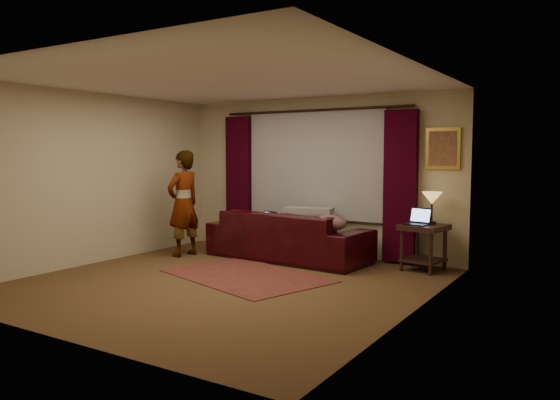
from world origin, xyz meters
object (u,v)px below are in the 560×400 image
object	(u,v)px
sofa	(288,226)
end_table	(423,248)
laptop_sofa	(265,219)
person	(183,203)
laptop_table	(416,216)
tiffany_lamp	(432,208)

from	to	relation	value
sofa	end_table	size ratio (longest dim) A/B	3.94
laptop_sofa	person	world-z (taller)	person
laptop_table	person	distance (m)	3.71
sofa	person	distance (m)	1.76
laptop_table	person	bearing A→B (deg)	-154.49
sofa	laptop_sofa	xyz separation A→B (m)	(-0.37, -0.11, 0.11)
laptop_sofa	laptop_table	bearing A→B (deg)	21.51
laptop_sofa	tiffany_lamp	size ratio (longest dim) A/B	0.69
tiffany_lamp	person	size ratio (longest dim) A/B	0.27
end_table	person	xyz separation A→B (m)	(-3.69, -0.94, 0.53)
sofa	tiffany_lamp	world-z (taller)	tiffany_lamp
tiffany_lamp	laptop_sofa	bearing A→B (deg)	-168.40
laptop_sofa	person	xyz separation A→B (m)	(-1.23, -0.54, 0.23)
laptop_sofa	laptop_table	xyz separation A→B (m)	(2.38, 0.30, 0.15)
tiffany_lamp	person	bearing A→B (deg)	-164.24
sofa	laptop_sofa	size ratio (longest dim) A/B	8.27
end_table	laptop_table	bearing A→B (deg)	-129.90
laptop_table	person	xyz separation A→B (m)	(-3.61, -0.84, 0.08)
end_table	tiffany_lamp	size ratio (longest dim) A/B	1.44
sofa	laptop_table	world-z (taller)	sofa
sofa	laptop_sofa	distance (m)	0.40
end_table	tiffany_lamp	xyz separation A→B (m)	(0.07, 0.12, 0.56)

